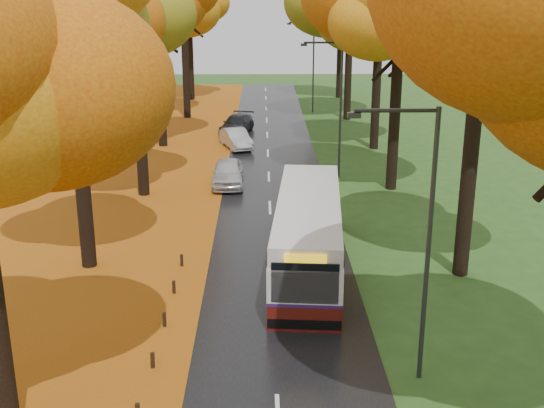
{
  "coord_description": "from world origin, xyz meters",
  "views": [
    {
      "loc": [
        -0.38,
        -9.46,
        10.98
      ],
      "look_at": [
        0.0,
        16.62,
        2.6
      ],
      "focal_mm": 45.0,
      "sensor_mm": 36.0,
      "label": 1
    }
  ],
  "objects_px": {
    "streetlamp_mid": "(337,99)",
    "car_dark": "(237,124)",
    "streetlamp_far": "(311,59)",
    "bus": "(308,232)",
    "car_silver": "(236,139)",
    "streetlamp_near": "(421,226)",
    "car_white": "(228,173)"
  },
  "relations": [
    {
      "from": "car_white",
      "to": "car_dark",
      "type": "distance_m",
      "value": 14.49
    },
    {
      "from": "streetlamp_near",
      "to": "car_dark",
      "type": "height_order",
      "value": "streetlamp_near"
    },
    {
      "from": "streetlamp_mid",
      "to": "bus",
      "type": "height_order",
      "value": "streetlamp_mid"
    },
    {
      "from": "streetlamp_far",
      "to": "car_dark",
      "type": "bearing_deg",
      "value": -124.1
    },
    {
      "from": "car_dark",
      "to": "streetlamp_mid",
      "type": "bearing_deg",
      "value": -51.16
    },
    {
      "from": "streetlamp_near",
      "to": "streetlamp_far",
      "type": "relative_size",
      "value": 1.0
    },
    {
      "from": "streetlamp_near",
      "to": "streetlamp_mid",
      "type": "xyz_separation_m",
      "value": [
        0.0,
        22.0,
        0.0
      ]
    },
    {
      "from": "car_silver",
      "to": "car_dark",
      "type": "height_order",
      "value": "car_dark"
    },
    {
      "from": "streetlamp_near",
      "to": "car_silver",
      "type": "distance_m",
      "value": 30.51
    },
    {
      "from": "car_dark",
      "to": "streetlamp_near",
      "type": "bearing_deg",
      "value": -67.24
    },
    {
      "from": "car_dark",
      "to": "car_white",
      "type": "bearing_deg",
      "value": -77.53
    },
    {
      "from": "bus",
      "to": "car_dark",
      "type": "distance_m",
      "value": 26.85
    },
    {
      "from": "car_silver",
      "to": "streetlamp_near",
      "type": "bearing_deg",
      "value": -96.64
    },
    {
      "from": "streetlamp_near",
      "to": "bus",
      "type": "xyz_separation_m",
      "value": [
        -2.5,
        8.14,
        -3.15
      ]
    },
    {
      "from": "streetlamp_mid",
      "to": "car_dark",
      "type": "relative_size",
      "value": 1.68
    },
    {
      "from": "streetlamp_far",
      "to": "car_silver",
      "type": "bearing_deg",
      "value": -113.21
    },
    {
      "from": "bus",
      "to": "car_dark",
      "type": "bearing_deg",
      "value": 103.0
    },
    {
      "from": "streetlamp_mid",
      "to": "car_white",
      "type": "xyz_separation_m",
      "value": [
        -6.3,
        -1.79,
        -3.93
      ]
    },
    {
      "from": "car_silver",
      "to": "car_dark",
      "type": "distance_m",
      "value": 5.09
    },
    {
      "from": "streetlamp_far",
      "to": "car_white",
      "type": "bearing_deg",
      "value": -104.82
    },
    {
      "from": "streetlamp_near",
      "to": "bus",
      "type": "bearing_deg",
      "value": 107.1
    },
    {
      "from": "streetlamp_near",
      "to": "car_silver",
      "type": "bearing_deg",
      "value": 101.77
    },
    {
      "from": "streetlamp_near",
      "to": "streetlamp_mid",
      "type": "bearing_deg",
      "value": 90.0
    },
    {
      "from": "streetlamp_mid",
      "to": "car_silver",
      "type": "relative_size",
      "value": 1.97
    },
    {
      "from": "streetlamp_mid",
      "to": "streetlamp_near",
      "type": "bearing_deg",
      "value": -90.0
    },
    {
      "from": "streetlamp_mid",
      "to": "bus",
      "type": "relative_size",
      "value": 0.71
    },
    {
      "from": "car_silver",
      "to": "bus",
      "type": "bearing_deg",
      "value": -98.72
    },
    {
      "from": "streetlamp_far",
      "to": "streetlamp_near",
      "type": "bearing_deg",
      "value": -90.0
    },
    {
      "from": "bus",
      "to": "car_dark",
      "type": "relative_size",
      "value": 2.35
    },
    {
      "from": "bus",
      "to": "car_white",
      "type": "distance_m",
      "value": 12.68
    },
    {
      "from": "streetlamp_mid",
      "to": "streetlamp_far",
      "type": "relative_size",
      "value": 1.0
    },
    {
      "from": "streetlamp_far",
      "to": "bus",
      "type": "distance_m",
      "value": 36.09
    }
  ]
}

